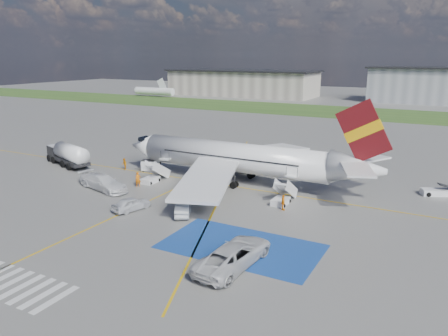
{
  "coord_description": "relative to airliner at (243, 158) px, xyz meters",
  "views": [
    {
      "loc": [
        25.64,
        -36.34,
        16.58
      ],
      "look_at": [
        1.86,
        7.94,
        3.5
      ],
      "focal_mm": 35.0,
      "sensor_mm": 36.0,
      "label": 1
    }
  ],
  "objects": [
    {
      "name": "airstairs_aft",
      "position": [
        7.49,
        -5.3,
        -2.77
      ],
      "size": [
        1.9,
        5.2,
        3.6
      ],
      "color": "silver",
      "rests_on": "ground"
    },
    {
      "name": "car_silver_b",
      "position": [
        -0.44,
        -13.83,
        -2.69
      ],
      "size": [
        3.41,
        4.44,
        1.41
      ],
      "primitive_type": "imported",
      "rotation": [
        0.0,
        0.0,
        3.66
      ],
      "color": "#AAADB1",
      "rests_on": "ground"
    },
    {
      "name": "fuel_tanker",
      "position": [
        -27.93,
        -4.13,
        -1.95
      ],
      "size": [
        10.37,
        5.84,
        3.44
      ],
      "rotation": [
        0.0,
        0.0,
        -0.34
      ],
      "color": "black",
      "rests_on": "ground"
    },
    {
      "name": "crosswalk",
      "position": [
        -3.31,
        -32.0,
        -3.39
      ],
      "size": [
        9.0,
        4.0,
        0.01
      ],
      "color": "silver",
      "rests_on": "ground"
    },
    {
      "name": "airliner",
      "position": [
        0.0,
        0.0,
        0.0
      ],
      "size": [
        36.81,
        32.95,
        11.92
      ],
      "color": "silver",
      "rests_on": "ground"
    },
    {
      "name": "car_silver_a",
      "position": [
        -6.18,
        -15.29,
        -2.64
      ],
      "size": [
        2.94,
        4.73,
        1.5
      ],
      "primitive_type": "imported",
      "rotation": [
        0.0,
        0.0,
        2.86
      ],
      "color": "silver",
      "rests_on": "ground"
    },
    {
      "name": "ground",
      "position": [
        -1.51,
        -14.0,
        -3.39
      ],
      "size": [
        400.0,
        400.0,
        0.0
      ],
      "primitive_type": "plane",
      "color": "#60605E",
      "rests_on": "ground"
    },
    {
      "name": "grass_strip",
      "position": [
        -1.51,
        81.0,
        -3.39
      ],
      "size": [
        400.0,
        30.0,
        0.01
      ],
      "primitive_type": "cube",
      "color": "#2D4C1E",
      "rests_on": "ground"
    },
    {
      "name": "taxiway_line_diag",
      "position": [
        -1.51,
        -2.0,
        -3.39
      ],
      "size": [
        20.71,
        56.45,
        0.01
      ],
      "primitive_type": "cube",
      "rotation": [
        0.0,
        0.0,
        0.35
      ],
      "color": "gold",
      "rests_on": "ground"
    },
    {
      "name": "crew_nose",
      "position": [
        -18.55,
        -2.12,
        -2.52
      ],
      "size": [
        1.07,
        1.04,
        1.74
      ],
      "primitive_type": "imported",
      "rotation": [
        0.0,
        0.0,
        -0.66
      ],
      "color": "orange",
      "rests_on": "ground"
    },
    {
      "name": "airstairs_fwd",
      "position": [
        -11.01,
        -5.3,
        -2.77
      ],
      "size": [
        1.9,
        5.2,
        3.6
      ],
      "color": "silver",
      "rests_on": "ground"
    },
    {
      "name": "van_white_b",
      "position": [
        -14.48,
        -10.89,
        -2.16
      ],
      "size": [
        6.74,
        4.02,
        2.47
      ],
      "primitive_type": "imported",
      "rotation": [
        0.0,
        0.0,
        1.33
      ],
      "color": "silver",
      "rests_on": "ground"
    },
    {
      "name": "taxiway_line_cross",
      "position": [
        -6.51,
        -24.0,
        -3.39
      ],
      "size": [
        0.2,
        60.0,
        0.01
      ],
      "primitive_type": "cube",
      "color": "gold",
      "rests_on": "ground"
    },
    {
      "name": "taxiway_line_main",
      "position": [
        -1.51,
        -2.0,
        -3.39
      ],
      "size": [
        120.0,
        0.2,
        0.01
      ],
      "primitive_type": "cube",
      "color": "gold",
      "rests_on": "ground"
    },
    {
      "name": "crew_fwd",
      "position": [
        -11.23,
        -7.95,
        -2.42
      ],
      "size": [
        0.8,
        0.85,
        1.95
      ],
      "primitive_type": "imported",
      "rotation": [
        0.0,
        0.0,
        0.92
      ],
      "color": "orange",
      "rests_on": "ground"
    },
    {
      "name": "terminal_centre",
      "position": [
        18.49,
        121.0,
        2.61
      ],
      "size": [
        48.0,
        18.0,
        12.0
      ],
      "primitive_type": "cube",
      "color": "gray",
      "rests_on": "ground"
    },
    {
      "name": "staging_box",
      "position": [
        8.49,
        -18.0,
        -3.39
      ],
      "size": [
        14.0,
        8.0,
        0.01
      ],
      "primitive_type": "cube",
      "color": "navy",
      "rests_on": "ground"
    },
    {
      "name": "crew_aft",
      "position": [
        8.41,
        -7.32,
        -2.53
      ],
      "size": [
        0.81,
        1.09,
        1.73
      ],
      "primitive_type": "imported",
      "rotation": [
        0.0,
        0.0,
        2.01
      ],
      "color": "orange",
      "rests_on": "ground"
    },
    {
      "name": "van_white_a",
      "position": [
        9.57,
        -21.49,
        -2.14
      ],
      "size": [
        3.54,
        6.89,
        2.51
      ],
      "primitive_type": "imported",
      "rotation": [
        0.0,
        0.0,
        3.07
      ],
      "color": "silver",
      "rests_on": "ground"
    },
    {
      "name": "terminal_west",
      "position": [
        -56.51,
        116.0,
        1.61
      ],
      "size": [
        60.0,
        22.0,
        10.0
      ],
      "primitive_type": "cube",
      "color": "gray",
      "rests_on": "ground"
    },
    {
      "name": "belt_loader",
      "position": [
        23.5,
        6.68,
        -3.03
      ],
      "size": [
        4.97,
        3.32,
        1.46
      ],
      "rotation": [
        0.0,
        0.0,
        0.43
      ],
      "color": "silver",
      "rests_on": "ground"
    },
    {
      "name": "gpu_cart",
      "position": [
        -14.76,
        -1.11,
        -2.62
      ],
      "size": [
        2.33,
        1.83,
        1.71
      ],
      "rotation": [
        0.0,
        0.0,
        0.29
      ],
      "color": "silver",
      "rests_on": "ground"
    }
  ]
}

